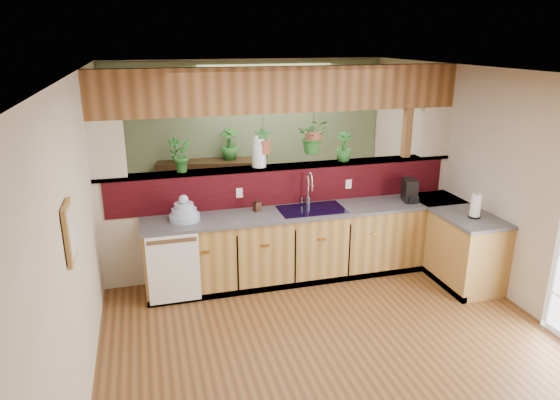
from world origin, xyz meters
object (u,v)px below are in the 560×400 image
object	(u,v)px
soap_dispenser	(257,204)
paper_towel	(475,206)
faucet	(309,187)
dish_stack	(184,212)
coffee_maker	(410,191)
glass_jar	(259,151)
shelving_console	(210,193)

from	to	relation	value
soap_dispenser	paper_towel	bearing A→B (deg)	-20.43
faucet	dish_stack	bearing A→B (deg)	-175.22
coffee_maker	paper_towel	bearing A→B (deg)	-46.32
paper_towel	glass_jar	bearing A→B (deg)	153.41
soap_dispenser	shelving_console	size ratio (longest dim) A/B	0.11
dish_stack	glass_jar	size ratio (longest dim) A/B	0.90
dish_stack	shelving_console	world-z (taller)	dish_stack
paper_towel	soap_dispenser	bearing A→B (deg)	159.57
coffee_maker	glass_jar	size ratio (longest dim) A/B	0.74
faucet	coffee_maker	size ratio (longest dim) A/B	1.51
coffee_maker	faucet	bearing A→B (deg)	-174.34
faucet	dish_stack	xyz separation A→B (m)	(-1.56, -0.13, -0.14)
soap_dispenser	glass_jar	world-z (taller)	glass_jar
soap_dispenser	paper_towel	size ratio (longest dim) A/B	0.58
faucet	shelving_console	size ratio (longest dim) A/B	0.27
faucet	glass_jar	distance (m)	0.77
soap_dispenser	paper_towel	distance (m)	2.59
faucet	dish_stack	size ratio (longest dim) A/B	1.25
coffee_maker	shelving_console	distance (m)	3.29
dish_stack	shelving_console	distance (m)	2.38
faucet	soap_dispenser	size ratio (longest dim) A/B	2.49
soap_dispenser	shelving_console	xyz separation A→B (m)	(-0.29, 2.16, -0.49)
dish_stack	faucet	bearing A→B (deg)	4.78
soap_dispenser	paper_towel	xyz separation A→B (m)	(2.43, -0.90, 0.05)
glass_jar	shelving_console	distance (m)	2.22
paper_towel	shelving_console	size ratio (longest dim) A/B	0.18
soap_dispenser	paper_towel	world-z (taller)	paper_towel
faucet	paper_towel	bearing A→B (deg)	-28.58
coffee_maker	shelving_console	bearing A→B (deg)	148.66
faucet	paper_towel	size ratio (longest dim) A/B	1.45
dish_stack	glass_jar	bearing A→B (deg)	19.58
coffee_maker	glass_jar	world-z (taller)	glass_jar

